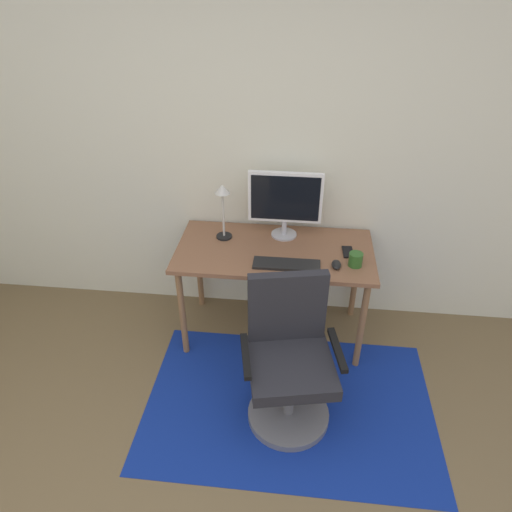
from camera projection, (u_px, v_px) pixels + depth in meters
wall_back at (262, 148)px, 3.16m from camera, size 6.00×0.10×2.60m
area_rug at (289, 403)px, 2.96m from camera, size 1.81×1.19×0.01m
desk at (274, 259)px, 3.16m from camera, size 1.33×0.67×0.75m
monitor at (285, 200)px, 3.12m from camera, size 0.50×0.18×0.48m
keyboard at (287, 264)px, 2.95m from camera, size 0.43×0.13×0.02m
computer_mouse at (336, 265)px, 2.94m from camera, size 0.06×0.10×0.03m
coffee_cup at (356, 260)px, 2.93m from camera, size 0.09×0.09×0.09m
cell_phone at (348, 252)px, 3.08m from camera, size 0.08×0.14×0.01m
desk_lamp at (223, 201)px, 3.10m from camera, size 0.11×0.11×0.40m
office_chair at (289, 365)px, 2.71m from camera, size 0.61×0.56×0.94m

